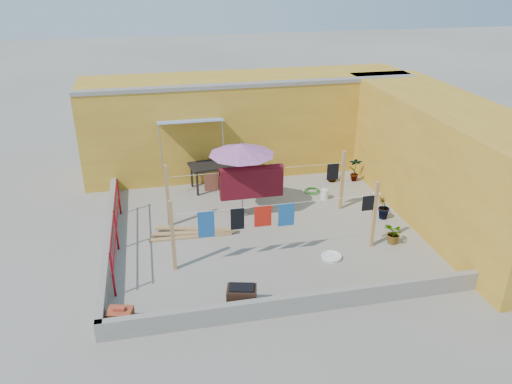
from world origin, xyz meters
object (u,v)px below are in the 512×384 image
outdoor_table (218,166)px  brazier (242,298)px  water_jug_b (376,198)px  plant_back_a (262,172)px  white_basin (331,257)px  brick_stack (120,317)px  patio_umbrella (242,150)px  green_hose (312,191)px  water_jug_a (325,194)px

outdoor_table → brazier: size_ratio=2.73×
water_jug_b → plant_back_a: plant_back_a is taller
white_basin → water_jug_b: 3.59m
outdoor_table → water_jug_b: (4.51, -2.15, -0.59)m
brick_stack → white_basin: bearing=16.2°
patio_umbrella → brazier: patio_umbrella is taller
patio_umbrella → outdoor_table: bearing=101.4°
white_basin → water_jug_b: (2.40, 2.67, 0.12)m
white_basin → brick_stack: bearing=-163.8°
brazier → white_basin: bearing=29.9°
patio_umbrella → outdoor_table: patio_umbrella is taller
brick_stack → brazier: size_ratio=0.81×
brick_stack → water_jug_b: 8.47m
white_basin → water_jug_b: bearing=48.0°
outdoor_table → green_hose: 3.11m
brick_stack → water_jug_a: (5.95, 4.70, -0.02)m
green_hose → water_jug_b: bearing=-35.5°
white_basin → water_jug_a: bearing=73.7°
patio_umbrella → water_jug_b: 4.49m
patio_umbrella → plant_back_a: 2.90m
brazier → water_jug_b: 6.42m
brick_stack → brazier: 2.48m
white_basin → water_jug_a: 3.38m
water_jug_a → water_jug_b: bearing=-21.7°
brick_stack → water_jug_b: brick_stack is taller
outdoor_table → white_basin: bearing=-66.3°
brazier → plant_back_a: 6.67m
outdoor_table → brick_stack: outdoor_table is taller
outdoor_table → brazier: outdoor_table is taller
patio_umbrella → water_jug_b: size_ratio=6.32×
white_basin → plant_back_a: size_ratio=0.71×
outdoor_table → water_jug_b: outdoor_table is taller
green_hose → water_jug_a: bearing=-71.6°
outdoor_table → plant_back_a: (1.48, 0.14, -0.39)m
brazier → water_jug_a: 5.84m
brick_stack → water_jug_a: bearing=38.3°
brick_stack → water_jug_b: size_ratio=1.53×
brick_stack → water_jug_a: brick_stack is taller
water_jug_b → green_hose: size_ratio=0.74×
plant_back_a → brick_stack: bearing=-124.3°
patio_umbrella → outdoor_table: size_ratio=1.23×
brazier → green_hose: size_ratio=1.40×
brazier → water_jug_b: size_ratio=1.88×
outdoor_table → brazier: bearing=-93.8°
outdoor_table → white_basin: outdoor_table is taller
brazier → plant_back_a: size_ratio=0.96×
water_jug_a → water_jug_b: water_jug_a is taller
patio_umbrella → water_jug_a: bearing=9.7°
brick_stack → white_basin: (5.00, 1.45, -0.14)m
brick_stack → brazier: bearing=-0.0°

